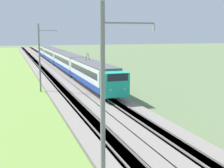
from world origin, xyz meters
name	(u,v)px	position (x,y,z in m)	size (l,w,h in m)	color
ballast_main	(51,78)	(50.00, 0.00, 0.15)	(240.00, 4.40, 0.30)	gray
ballast_adjacent	(75,77)	(50.00, -4.30, 0.15)	(240.00, 4.40, 0.30)	gray
track_main	(51,78)	(50.00, 0.00, 0.16)	(240.00, 1.57, 0.45)	#4C4238
track_adjacent	(75,77)	(50.00, -4.30, 0.16)	(240.00, 1.57, 0.45)	#4C4238
grass_verge	(8,81)	(50.00, 7.12, 0.06)	(240.00, 9.60, 0.12)	olive
passenger_train	(60,58)	(67.10, -4.30, 2.35)	(80.14, 2.96, 5.03)	#19A88E
catenary_mast_near	(104,106)	(8.21, 2.84, 4.81)	(0.22, 2.56, 9.33)	slate
catenary_mast_mid	(40,58)	(37.79, 2.84, 4.74)	(0.22, 2.56, 9.20)	slate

